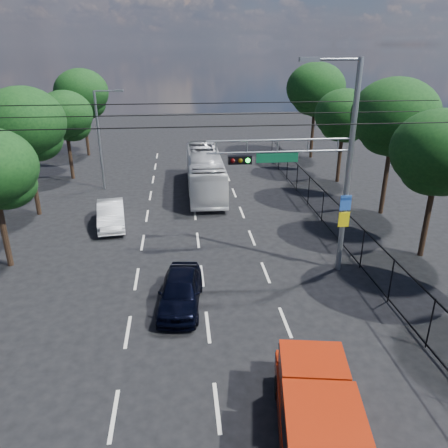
{
  "coord_description": "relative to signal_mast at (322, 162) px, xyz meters",
  "views": [
    {
      "loc": [
        -0.8,
        -9.84,
        9.94
      ],
      "look_at": [
        0.97,
        7.4,
        2.8
      ],
      "focal_mm": 35.0,
      "sensor_mm": 36.0,
      "label": 1
    }
  ],
  "objects": [
    {
      "name": "tree_right_d",
      "position": [
        6.13,
        14.03,
        -0.39
      ],
      "size": [
        4.32,
        4.32,
        7.02
      ],
      "color": "black",
      "rests_on": "ground"
    },
    {
      "name": "white_van",
      "position": [
        -10.26,
        6.63,
        -4.54
      ],
      "size": [
        2.07,
        4.45,
        1.41
      ],
      "primitive_type": "imported",
      "rotation": [
        0.0,
        0.0,
        0.14
      ],
      "color": "silver",
      "rests_on": "ground"
    },
    {
      "name": "lane_markings",
      "position": [
        -5.28,
        6.01,
        -5.24
      ],
      "size": [
        6.12,
        38.0,
        0.01
      ],
      "color": "beige",
      "rests_on": "ground"
    },
    {
      "name": "fence_right",
      "position": [
        2.32,
        4.18,
        -4.21
      ],
      "size": [
        0.06,
        34.03,
        2.0
      ],
      "color": "black",
      "rests_on": "ground"
    },
    {
      "name": "utility_wires",
      "position": [
        -5.28,
        0.84,
        1.99
      ],
      "size": [
        22.0,
        5.04,
        0.74
      ],
      "color": "black",
      "rests_on": "ground"
    },
    {
      "name": "streetlight_left",
      "position": [
        -11.62,
        14.01,
        -1.3
      ],
      "size": [
        2.09,
        0.22,
        7.08
      ],
      "color": "slate",
      "rests_on": "ground"
    },
    {
      "name": "tree_left_e",
      "position": [
        -14.87,
        25.03,
        0.29
      ],
      "size": [
        4.92,
        4.92,
        7.99
      ],
      "color": "black",
      "rests_on": "ground"
    },
    {
      "name": "navy_hatchback",
      "position": [
        -6.28,
        -2.43,
        -4.54
      ],
      "size": [
        2.11,
        4.28,
        1.4
      ],
      "primitive_type": "imported",
      "rotation": [
        0.0,
        0.0,
        -0.11
      ],
      "color": "black",
      "rests_on": "ground"
    },
    {
      "name": "white_bus",
      "position": [
        -4.35,
        12.68,
        -3.82
      ],
      "size": [
        2.43,
        10.22,
        2.84
      ],
      "primitive_type": "imported",
      "rotation": [
        0.0,
        0.0,
        -0.0
      ],
      "color": "silver",
      "rests_on": "ground"
    },
    {
      "name": "red_pickup",
      "position": [
        -2.8,
        -9.55,
        -4.19
      ],
      "size": [
        2.72,
        5.5,
        1.97
      ],
      "color": "black",
      "rests_on": "ground"
    },
    {
      "name": "tree_right_b",
      "position": [
        5.93,
        1.03,
        -0.19
      ],
      "size": [
        4.5,
        4.5,
        7.31
      ],
      "color": "black",
      "rests_on": "ground"
    },
    {
      "name": "tree_left_d",
      "position": [
        -14.67,
        17.03,
        -0.52
      ],
      "size": [
        4.2,
        4.2,
        6.83
      ],
      "color": "black",
      "rests_on": "ground"
    },
    {
      "name": "tree_right_e",
      "position": [
        6.33,
        22.03,
        0.69
      ],
      "size": [
        5.28,
        5.28,
        8.58
      ],
      "color": "black",
      "rests_on": "ground"
    },
    {
      "name": "tree_left_c",
      "position": [
        -15.07,
        9.03,
        0.15
      ],
      "size": [
        4.8,
        4.8,
        7.8
      ],
      "color": "black",
      "rests_on": "ground"
    },
    {
      "name": "ground",
      "position": [
        -5.28,
        -7.99,
        -5.24
      ],
      "size": [
        120.0,
        120.0,
        0.0
      ],
      "primitive_type": "plane",
      "color": "black",
      "rests_on": "ground"
    },
    {
      "name": "signal_mast",
      "position": [
        0.0,
        0.0,
        0.0
      ],
      "size": [
        6.43,
        0.39,
        9.5
      ],
      "color": "slate",
      "rests_on": "ground"
    },
    {
      "name": "tree_right_c",
      "position": [
        6.53,
        7.03,
        0.49
      ],
      "size": [
        5.1,
        5.1,
        8.29
      ],
      "color": "black",
      "rests_on": "ground"
    }
  ]
}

